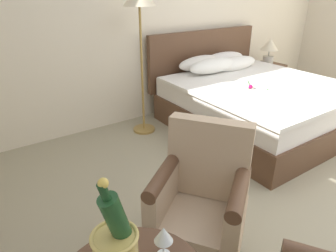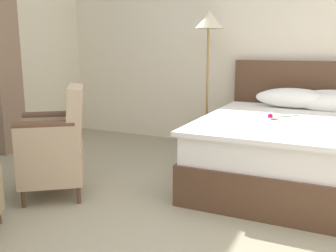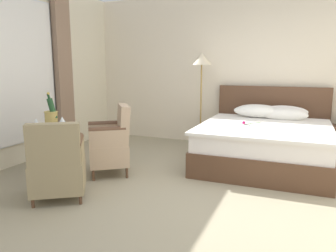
# 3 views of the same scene
# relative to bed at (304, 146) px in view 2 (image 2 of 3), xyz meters

# --- Properties ---
(ground_plane) EXTENTS (7.65, 7.65, 0.00)m
(ground_plane) POSITION_rel_bed_xyz_m (-0.45, -1.54, -0.35)
(ground_plane) COLOR gray
(wall_headboard_side) EXTENTS (6.27, 0.12, 2.82)m
(wall_headboard_side) POSITION_rel_bed_xyz_m (-0.45, 1.14, 1.06)
(wall_headboard_side) COLOR beige
(wall_headboard_side) RESTS_ON ground
(bed) EXTENTS (1.91, 2.13, 1.14)m
(bed) POSITION_rel_bed_xyz_m (0.00, 0.00, 0.00)
(bed) COLOR #533624
(bed) RESTS_ON ground
(floor_lamp_brass) EXTENTS (0.36, 0.36, 1.74)m
(floor_lamp_brass) POSITION_rel_bed_xyz_m (-1.23, 0.67, 1.13)
(floor_lamp_brass) COLOR #A17E3D
(floor_lamp_brass) RESTS_ON ground
(armchair_by_window) EXTENTS (0.77, 0.77, 0.97)m
(armchair_by_window) POSITION_rel_bed_xyz_m (-1.94, -1.30, 0.09)
(armchair_by_window) COLOR #533624
(armchair_by_window) RESTS_ON ground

